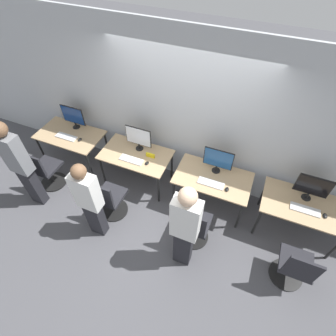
{
  "coord_description": "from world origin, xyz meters",
  "views": [
    {
      "loc": [
        1.08,
        -2.47,
        3.96
      ],
      "look_at": [
        0.0,
        0.14,
        0.86
      ],
      "focal_mm": 28.0,
      "sensor_mm": 36.0,
      "label": 1
    }
  ],
  "objects_px": {
    "monitor_right": "(218,160)",
    "keyboard_right": "(211,183)",
    "monitor_far_left": "(73,116)",
    "mouse_left": "(147,163)",
    "mouse_far_left": "(80,140)",
    "mouse_right": "(227,189)",
    "person_right": "(185,227)",
    "office_chair_far_right": "(294,268)",
    "monitor_left": "(138,137)",
    "mouse_far_right": "(325,216)",
    "office_chair_left": "(109,200)",
    "office_chair_far_left": "(46,171)",
    "person_far_left": "(19,163)",
    "office_chair_right": "(194,227)",
    "monitor_far_right": "(313,187)",
    "keyboard_left": "(131,160)",
    "keyboard_far_left": "(66,137)",
    "person_left": "(89,200)",
    "keyboard_far_right": "(305,210)"
  },
  "relations": [
    {
      "from": "monitor_left",
      "to": "office_chair_right",
      "type": "distance_m",
      "value": 1.78
    },
    {
      "from": "person_right",
      "to": "monitor_far_right",
      "type": "relative_size",
      "value": 3.63
    },
    {
      "from": "monitor_left",
      "to": "keyboard_right",
      "type": "xyz_separation_m",
      "value": [
        1.42,
        -0.3,
        -0.25
      ]
    },
    {
      "from": "office_chair_far_left",
      "to": "person_far_left",
      "type": "height_order",
      "value": "person_far_left"
    },
    {
      "from": "monitor_far_left",
      "to": "mouse_right",
      "type": "distance_m",
      "value": 3.14
    },
    {
      "from": "mouse_far_left",
      "to": "monitor_left",
      "type": "bearing_deg",
      "value": 11.4
    },
    {
      "from": "person_right",
      "to": "office_chair_far_right",
      "type": "xyz_separation_m",
      "value": [
        1.51,
        0.29,
        -0.57
      ]
    },
    {
      "from": "monitor_right",
      "to": "keyboard_right",
      "type": "relative_size",
      "value": 1.14
    },
    {
      "from": "monitor_far_left",
      "to": "office_chair_left",
      "type": "relative_size",
      "value": 0.52
    },
    {
      "from": "mouse_left",
      "to": "office_chair_left",
      "type": "distance_m",
      "value": 0.88
    },
    {
      "from": "monitor_far_left",
      "to": "monitor_far_right",
      "type": "height_order",
      "value": "same"
    },
    {
      "from": "keyboard_right",
      "to": "mouse_far_right",
      "type": "distance_m",
      "value": 1.69
    },
    {
      "from": "mouse_far_left",
      "to": "mouse_right",
      "type": "bearing_deg",
      "value": -1.95
    },
    {
      "from": "person_left",
      "to": "keyboard_far_left",
      "type": "bearing_deg",
      "value": 139.25
    },
    {
      "from": "keyboard_far_left",
      "to": "monitor_right",
      "type": "bearing_deg",
      "value": 5.2
    },
    {
      "from": "monitor_far_right",
      "to": "mouse_far_left",
      "type": "bearing_deg",
      "value": -176.8
    },
    {
      "from": "monitor_left",
      "to": "mouse_far_right",
      "type": "bearing_deg",
      "value": -4.66
    },
    {
      "from": "office_chair_right",
      "to": "office_chair_left",
      "type": "bearing_deg",
      "value": -177.72
    },
    {
      "from": "monitor_left",
      "to": "mouse_far_right",
      "type": "relative_size",
      "value": 5.31
    },
    {
      "from": "person_right",
      "to": "office_chair_far_left",
      "type": "bearing_deg",
      "value": 171.57
    },
    {
      "from": "person_far_left",
      "to": "mouse_left",
      "type": "relative_size",
      "value": 19.67
    },
    {
      "from": "keyboard_far_left",
      "to": "office_chair_right",
      "type": "xyz_separation_m",
      "value": [
        2.8,
        -0.71,
        -0.33
      ]
    },
    {
      "from": "keyboard_right",
      "to": "mouse_far_right",
      "type": "relative_size",
      "value": 4.67
    },
    {
      "from": "person_far_left",
      "to": "person_right",
      "type": "distance_m",
      "value": 2.79
    },
    {
      "from": "monitor_far_right",
      "to": "keyboard_far_right",
      "type": "bearing_deg",
      "value": -90.0
    },
    {
      "from": "person_right",
      "to": "mouse_far_left",
      "type": "bearing_deg",
      "value": 156.03
    },
    {
      "from": "keyboard_left",
      "to": "keyboard_right",
      "type": "height_order",
      "value": "same"
    },
    {
      "from": "person_far_left",
      "to": "office_chair_left",
      "type": "distance_m",
      "value": 1.51
    },
    {
      "from": "office_chair_right",
      "to": "monitor_far_right",
      "type": "distance_m",
      "value": 1.83
    },
    {
      "from": "keyboard_left",
      "to": "office_chair_far_right",
      "type": "height_order",
      "value": "office_chair_far_right"
    },
    {
      "from": "monitor_right",
      "to": "monitor_far_left",
      "type": "bearing_deg",
      "value": 178.69
    },
    {
      "from": "keyboard_far_left",
      "to": "person_far_left",
      "type": "relative_size",
      "value": 0.24
    },
    {
      "from": "mouse_far_left",
      "to": "monitor_right",
      "type": "relative_size",
      "value": 0.19
    },
    {
      "from": "person_left",
      "to": "monitor_right",
      "type": "relative_size",
      "value": 3.3
    },
    {
      "from": "keyboard_left",
      "to": "mouse_left",
      "type": "xyz_separation_m",
      "value": [
        0.29,
        0.03,
        0.01
      ]
    },
    {
      "from": "keyboard_far_left",
      "to": "mouse_far_right",
      "type": "distance_m",
      "value": 4.52
    },
    {
      "from": "mouse_far_left",
      "to": "office_chair_right",
      "type": "height_order",
      "value": "office_chair_right"
    },
    {
      "from": "office_chair_far_left",
      "to": "monitor_left",
      "type": "xyz_separation_m",
      "value": [
        1.49,
        0.9,
        0.58
      ]
    },
    {
      "from": "monitor_left",
      "to": "office_chair_far_right",
      "type": "distance_m",
      "value": 3.09
    },
    {
      "from": "keyboard_far_left",
      "to": "monitor_right",
      "type": "relative_size",
      "value": 0.88
    },
    {
      "from": "monitor_right",
      "to": "office_chair_far_right",
      "type": "distance_m",
      "value": 1.87
    },
    {
      "from": "mouse_left",
      "to": "monitor_right",
      "type": "bearing_deg",
      "value": 14.72
    },
    {
      "from": "office_chair_right",
      "to": "mouse_far_right",
      "type": "xyz_separation_m",
      "value": [
        1.72,
        0.7,
        0.34
      ]
    },
    {
      "from": "keyboard_far_left",
      "to": "mouse_right",
      "type": "distance_m",
      "value": 3.1
    },
    {
      "from": "monitor_far_left",
      "to": "monitor_far_right",
      "type": "distance_m",
      "value": 4.25
    },
    {
      "from": "monitor_far_left",
      "to": "keyboard_right",
      "type": "xyz_separation_m",
      "value": [
        2.83,
        -0.37,
        -0.25
      ]
    },
    {
      "from": "mouse_far_left",
      "to": "person_far_left",
      "type": "relative_size",
      "value": 0.05
    },
    {
      "from": "monitor_left",
      "to": "monitor_right",
      "type": "bearing_deg",
      "value": 0.24
    },
    {
      "from": "monitor_right",
      "to": "mouse_far_right",
      "type": "bearing_deg",
      "value": -8.72
    },
    {
      "from": "mouse_far_left",
      "to": "keyboard_left",
      "type": "relative_size",
      "value": 0.21
    }
  ]
}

